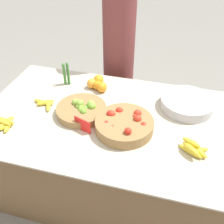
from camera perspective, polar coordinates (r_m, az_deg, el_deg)
The scene contains 12 objects.
ground_plane at distance 2.25m, azimuth -0.00°, elevation -14.33°, with size 12.00×12.00×0.00m, color gray.
market_table at distance 2.00m, azimuth -0.00°, elevation -8.57°, with size 1.81×1.06×0.66m.
lime_bowl at distance 1.80m, azimuth -6.58°, elevation 0.55°, with size 0.34×0.34×0.10m.
tomato_basket at distance 1.66m, azimuth 2.70°, elevation -2.72°, with size 0.37×0.37×0.11m.
orange_pile at distance 2.05m, azimuth -3.17°, elevation 6.16°, with size 0.17×0.18×0.08m.
metal_bowl at distance 1.92m, azimuth 16.02°, elevation 1.85°, with size 0.37×0.37×0.07m.
price_sign at distance 1.66m, azimuth -6.46°, elevation -2.82°, with size 0.12×0.05×0.09m.
veg_bundle at distance 2.11m, azimuth -9.80°, elevation 8.19°, with size 0.05×0.04×0.18m.
banana_bunch_front_center at distance 1.94m, azimuth -14.34°, elevation 1.89°, with size 0.17×0.14×0.04m.
banana_bunch_middle_left at distance 1.60m, azimuth 17.31°, elevation -7.64°, with size 0.18×0.15×0.06m.
banana_bunch_front_right at distance 1.83m, azimuth -22.32°, elevation -2.34°, with size 0.14×0.18×0.05m.
vendor_person at distance 2.42m, azimuth 1.46°, elevation 12.43°, with size 0.28×0.28×1.57m.
Camera 1 is at (0.36, -1.32, 1.79)m, focal length 42.00 mm.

